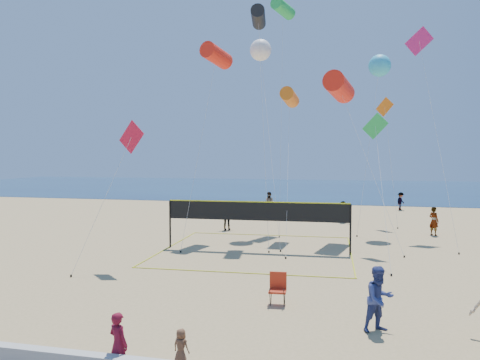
# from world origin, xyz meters

# --- Properties ---
(ground) EXTENTS (120.00, 120.00, 0.00)m
(ground) POSITION_xyz_m (0.00, 0.00, 0.00)
(ground) COLOR tan
(ground) RESTS_ON ground
(ocean) EXTENTS (140.00, 50.00, 0.03)m
(ocean) POSITION_xyz_m (0.00, 62.00, 0.01)
(ocean) COLOR #10284D
(ocean) RESTS_ON ground
(woman) EXTENTS (0.65, 0.55, 1.51)m
(woman) POSITION_xyz_m (-2.41, -2.70, 0.76)
(woman) COLOR maroon
(woman) RESTS_ON ground
(toddler) EXTENTS (0.43, 0.33, 0.78)m
(toddler) POSITION_xyz_m (-0.75, -3.01, 0.99)
(toddler) COLOR brown
(toddler) RESTS_ON seawall
(bystander_a) EXTENTS (1.18, 1.12, 1.92)m
(bystander_a) POSITION_xyz_m (3.64, 1.61, 0.96)
(bystander_a) COLOR navy
(bystander_a) RESTS_ON ground
(far_person_0) EXTENTS (1.21, 0.88, 1.91)m
(far_person_0) POSITION_xyz_m (-5.48, 18.47, 0.95)
(far_person_0) COLOR gray
(far_person_0) RESTS_ON ground
(far_person_1) EXTENTS (1.59, 1.12, 1.65)m
(far_person_1) POSITION_xyz_m (2.23, 24.02, 0.83)
(far_person_1) COLOR gray
(far_person_1) RESTS_ON ground
(far_person_2) EXTENTS (0.78, 0.79, 1.85)m
(far_person_2) POSITION_xyz_m (8.02, 19.55, 0.92)
(far_person_2) COLOR gray
(far_person_2) RESTS_ON ground
(far_person_3) EXTENTS (1.01, 0.83, 1.92)m
(far_person_3) POSITION_xyz_m (-4.14, 28.09, 0.96)
(far_person_3) COLOR gray
(far_person_3) RESTS_ON ground
(far_person_4) EXTENTS (1.11, 1.25, 1.68)m
(far_person_4) POSITION_xyz_m (7.39, 33.68, 0.84)
(far_person_4) COLOR gray
(far_person_4) RESTS_ON ground
(camp_chair) EXTENTS (0.62, 0.76, 1.21)m
(camp_chair) POSITION_xyz_m (0.39, 3.40, 0.62)
(camp_chair) COLOR #B62B14
(camp_chair) RESTS_ON ground
(volleyball_net) EXTENTS (10.39, 10.25, 2.68)m
(volleyball_net) POSITION_xyz_m (-2.10, 12.13, 1.86)
(volleyball_net) COLOR black
(volleyball_net) RESTS_ON ground
(kite_0) EXTENTS (1.62, 6.90, 12.10)m
(kite_0) POSITION_xyz_m (-5.53, 16.24, 11.41)
(kite_0) COLOR red
(kite_0) RESTS_ON ground
(kite_1) EXTENTS (2.11, 5.75, 14.22)m
(kite_1) POSITION_xyz_m (-2.88, 16.39, 13.65)
(kite_1) COLOR black
(kite_1) RESTS_ON ground
(kite_2) EXTENTS (1.29, 7.99, 9.40)m
(kite_2) POSITION_xyz_m (-1.04, 17.36, 8.81)
(kite_2) COLOR orange
(kite_2) RESTS_ON ground
(kite_3) EXTENTS (2.31, 3.01, 6.78)m
(kite_3) POSITION_xyz_m (-7.23, 7.52, 5.70)
(kite_3) COLOR red
(kite_3) RESTS_ON ground
(kite_4) EXTENTS (1.36, 6.02, 7.44)m
(kite_4) POSITION_xyz_m (4.07, 13.56, 6.28)
(kite_4) COLOR green
(kite_4) RESTS_ON ground
(kite_5) EXTENTS (2.25, 7.07, 13.54)m
(kite_5) POSITION_xyz_m (7.10, 20.07, 11.94)
(kite_5) COLOR #CE2171
(kite_5) RESTS_ON ground
(kite_6) EXTENTS (3.17, 7.46, 12.92)m
(kite_6) POSITION_xyz_m (-3.21, 18.84, 12.20)
(kite_6) COLOR white
(kite_6) RESTS_ON ground
(kite_7) EXTENTS (2.23, 3.42, 11.85)m
(kite_7) POSITION_xyz_m (4.57, 20.36, 11.11)
(kite_7) COLOR #32BAE6
(kite_7) RESTS_ON ground
(kite_8) EXTENTS (1.66, 6.72, 16.39)m
(kite_8) POSITION_xyz_m (-2.14, 21.90, 15.77)
(kite_8) COLOR green
(kite_8) RESTS_ON ground
(kite_9) EXTENTS (1.54, 2.49, 9.45)m
(kite_9) POSITION_xyz_m (5.22, 23.80, 8.16)
(kite_9) COLOR orange
(kite_9) RESTS_ON ground
(kite_10) EXTENTS (4.45, 6.76, 10.19)m
(kite_10) POSITION_xyz_m (2.02, 17.24, 9.33)
(kite_10) COLOR red
(kite_10) RESTS_ON ground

